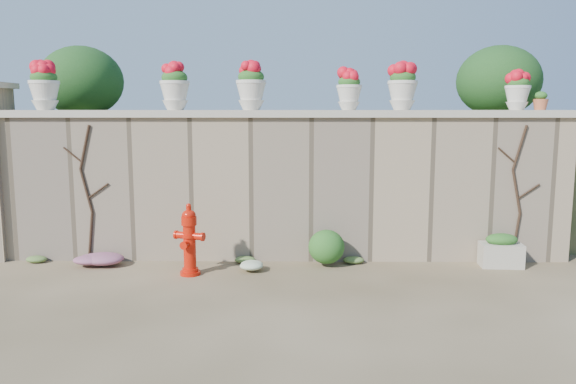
{
  "coord_description": "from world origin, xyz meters",
  "views": [
    {
      "loc": [
        0.18,
        -6.02,
        2.11
      ],
      "look_at": [
        0.1,
        1.4,
        1.01
      ],
      "focal_mm": 35.0,
      "sensor_mm": 36.0,
      "label": 1
    }
  ],
  "objects_px": {
    "urn_pot_0": "(44,87)",
    "terracotta_pot": "(541,102)",
    "planter_box": "(501,251)",
    "fire_hydrant": "(189,239)"
  },
  "relations": [
    {
      "from": "fire_hydrant",
      "to": "urn_pot_0",
      "type": "xyz_separation_m",
      "value": [
        -2.11,
        0.85,
        1.95
      ]
    },
    {
      "from": "planter_box",
      "to": "terracotta_pot",
      "type": "distance_m",
      "value": 2.13
    },
    {
      "from": "fire_hydrant",
      "to": "planter_box",
      "type": "height_order",
      "value": "fire_hydrant"
    },
    {
      "from": "planter_box",
      "to": "urn_pot_0",
      "type": "xyz_separation_m",
      "value": [
        -6.25,
        0.42,
        2.21
      ]
    },
    {
      "from": "planter_box",
      "to": "terracotta_pot",
      "type": "xyz_separation_m",
      "value": [
        0.58,
        0.42,
        2.0
      ]
    },
    {
      "from": "urn_pot_0",
      "to": "terracotta_pot",
      "type": "distance_m",
      "value": 6.83
    },
    {
      "from": "planter_box",
      "to": "urn_pot_0",
      "type": "relative_size",
      "value": 0.88
    },
    {
      "from": "fire_hydrant",
      "to": "terracotta_pot",
      "type": "xyz_separation_m",
      "value": [
        4.72,
        0.85,
        1.75
      ]
    },
    {
      "from": "fire_hydrant",
      "to": "urn_pot_0",
      "type": "distance_m",
      "value": 3.0
    },
    {
      "from": "terracotta_pot",
      "to": "urn_pot_0",
      "type": "bearing_deg",
      "value": 180.0
    }
  ]
}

